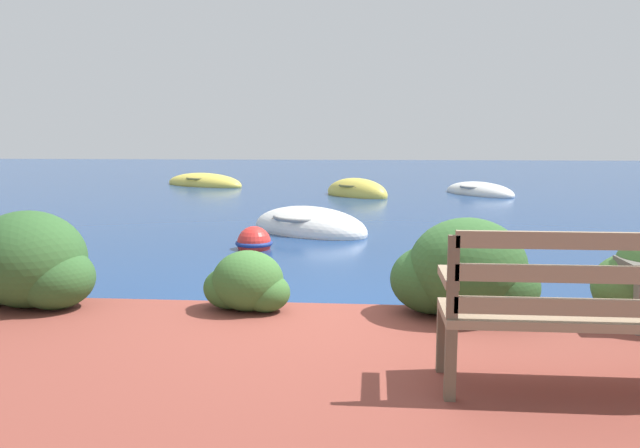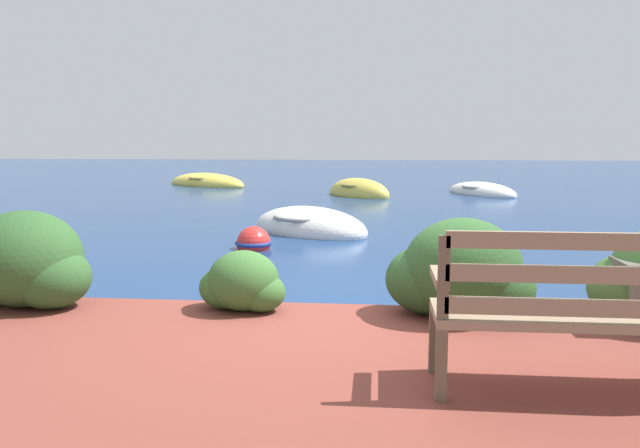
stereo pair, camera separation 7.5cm
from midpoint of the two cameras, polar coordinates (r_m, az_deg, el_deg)
name	(u,v)px [view 2 (the right image)]	position (r m, az deg, el deg)	size (l,w,h in m)	color
ground_plane	(334,329)	(5.41, 1.65, -9.53)	(80.00, 80.00, 0.00)	navy
park_bench	(574,308)	(3.69, 22.74, -7.12)	(1.51, 0.48, 0.93)	brown
hedge_clump_far_left	(24,265)	(5.75, -25.09, -3.39)	(1.19, 0.85, 0.81)	#2D5628
hedge_clump_left	(242,284)	(5.14, -6.70, -5.50)	(0.73, 0.52, 0.50)	#38662D
hedge_clump_centre	(460,274)	(5.04, 13.11, -4.47)	(1.15, 0.83, 0.78)	#2D5628
rowboat_nearest	(309,228)	(10.73, -0.77, -0.39)	(2.62, 2.39, 0.78)	silver
rowboat_mid	(359,193)	(17.37, 3.67, 2.81)	(2.25, 2.27, 0.87)	#DBC64C
rowboat_far	(482,193)	(18.41, 14.66, 2.80)	(2.27, 2.81, 0.63)	silver
rowboat_outer	(207,184)	(21.41, -10.22, 3.64)	(3.43, 2.72, 0.75)	#DBC64C
mooring_buoy	(254,243)	(9.17, -5.86, -1.74)	(0.55, 0.55, 0.50)	red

